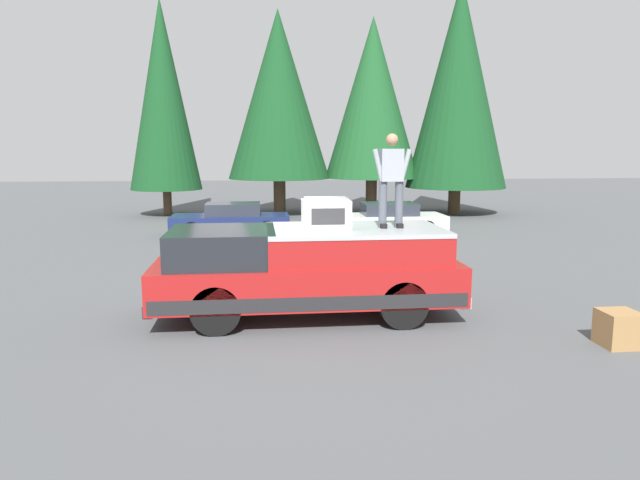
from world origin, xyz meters
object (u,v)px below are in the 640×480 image
object	(u,v)px
compressor_unit	(326,213)
parked_car_white	(387,219)
person_on_truck_bed	(391,178)
parked_car_navy	(231,219)
wooden_crate	(619,329)
pickup_truck	(307,270)

from	to	relation	value
compressor_unit	parked_car_white	xyz separation A→B (m)	(9.75, -3.34, -1.35)
person_on_truck_bed	parked_car_navy	size ratio (longest dim) A/B	0.41
person_on_truck_bed	wooden_crate	bearing A→B (deg)	-122.91
compressor_unit	wooden_crate	size ratio (longest dim) A/B	1.50
parked_car_white	parked_car_navy	size ratio (longest dim) A/B	1.00
compressor_unit	wooden_crate	distance (m)	5.11
pickup_truck	compressor_unit	bearing A→B (deg)	-107.35
person_on_truck_bed	parked_car_white	size ratio (longest dim) A/B	0.41
pickup_truck	parked_car_white	world-z (taller)	pickup_truck
parked_car_white	wooden_crate	world-z (taller)	parked_car_white
pickup_truck	parked_car_white	size ratio (longest dim) A/B	1.35
person_on_truck_bed	wooden_crate	world-z (taller)	person_on_truck_bed
parked_car_white	wooden_crate	xyz separation A→B (m)	(-11.76, -1.06, -0.30)
person_on_truck_bed	parked_car_navy	distance (m)	10.91
person_on_truck_bed	wooden_crate	distance (m)	4.44
parked_car_navy	parked_car_white	bearing A→B (deg)	-95.27
pickup_truck	person_on_truck_bed	world-z (taller)	person_on_truck_bed
person_on_truck_bed	parked_car_white	xyz separation A→B (m)	(9.69, -2.14, -1.97)
compressor_unit	person_on_truck_bed	size ratio (longest dim) A/B	0.50
person_on_truck_bed	wooden_crate	size ratio (longest dim) A/B	3.02
parked_car_white	compressor_unit	bearing A→B (deg)	161.10
parked_car_white	pickup_truck	bearing A→B (deg)	159.15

